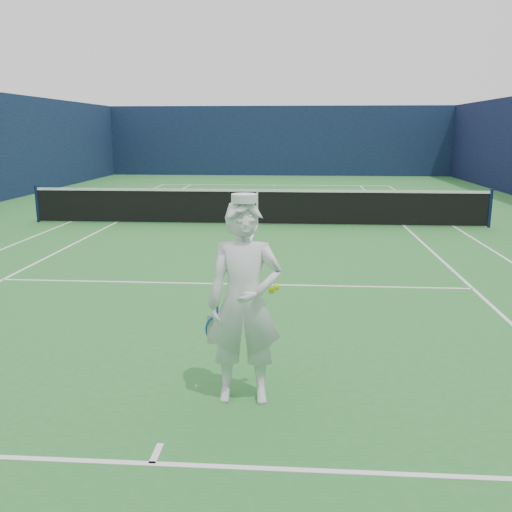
{
  "coord_description": "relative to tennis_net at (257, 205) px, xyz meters",
  "views": [
    {
      "loc": [
        1.14,
        -15.92,
        2.62
      ],
      "look_at": [
        0.64,
        -9.18,
        1.13
      ],
      "focal_mm": 40.0,
      "sensor_mm": 36.0,
      "label": 1
    }
  ],
  "objects": [
    {
      "name": "ground",
      "position": [
        0.0,
        0.0,
        -0.55
      ],
      "size": [
        80.0,
        80.0,
        0.0
      ],
      "primitive_type": "plane",
      "color": "#2B7330",
      "rests_on": "ground"
    },
    {
      "name": "court_markings",
      "position": [
        0.0,
        0.0,
        -0.55
      ],
      "size": [
        11.03,
        23.83,
        0.01
      ],
      "color": "white",
      "rests_on": "ground"
    },
    {
      "name": "windscreen_fence",
      "position": [
        0.0,
        0.0,
        1.45
      ],
      "size": [
        20.12,
        36.12,
        4.0
      ],
      "color": "#0E1A35",
      "rests_on": "ground"
    },
    {
      "name": "tennis_net",
      "position": [
        0.0,
        0.0,
        0.0
      ],
      "size": [
        12.88,
        0.09,
        1.07
      ],
      "color": "#141E4C",
      "rests_on": "ground"
    },
    {
      "name": "tennis_player",
      "position": [
        0.64,
        -10.68,
        0.44
      ],
      "size": [
        0.81,
        0.51,
        2.05
      ],
      "rotation": [
        0.0,
        0.0,
        0.06
      ],
      "color": "white",
      "rests_on": "ground"
    }
  ]
}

